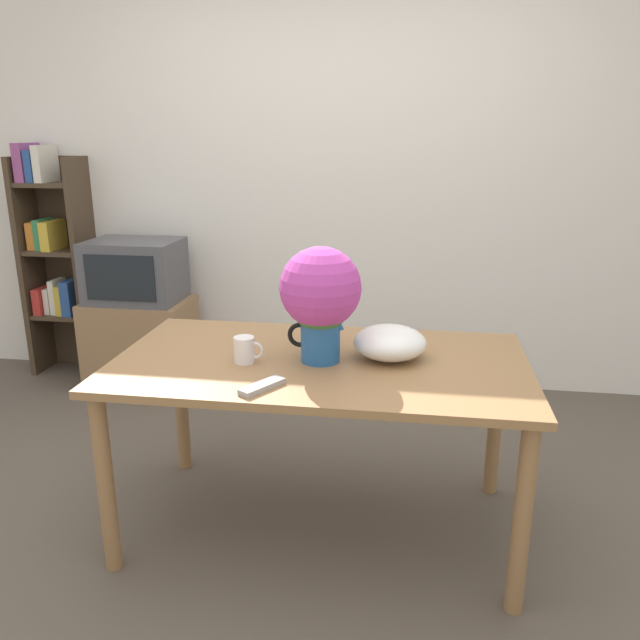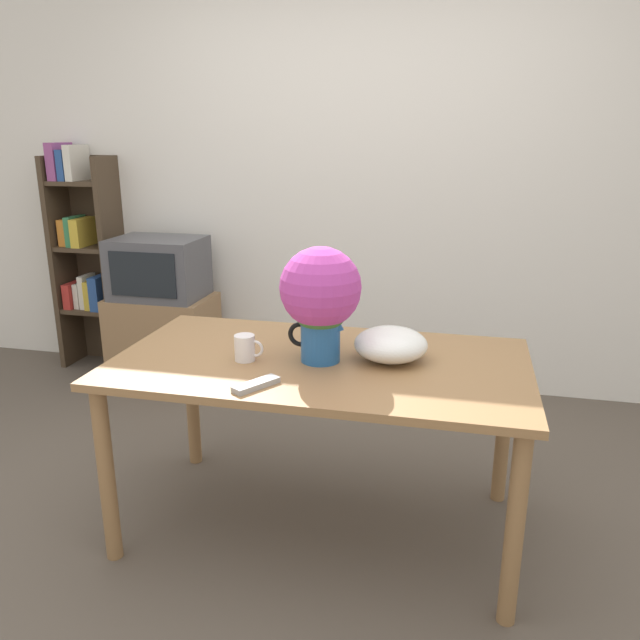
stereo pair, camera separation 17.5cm
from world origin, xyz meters
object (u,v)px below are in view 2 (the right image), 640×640
object	(u,v)px
coffee_mug	(245,348)
tv_set	(159,268)
flower_vase	(320,296)
white_bowl	(391,344)

from	to	relation	value
coffee_mug	tv_set	world-z (taller)	tv_set
flower_vase	tv_set	xyz separation A→B (m)	(-1.33, 1.30, -0.23)
white_bowl	coffee_mug	bearing A→B (deg)	-166.22
flower_vase	coffee_mug	world-z (taller)	flower_vase
flower_vase	white_bowl	distance (m)	0.32
white_bowl	tv_set	xyz separation A→B (m)	(-1.59, 1.23, -0.04)
coffee_mug	flower_vase	bearing A→B (deg)	12.83
tv_set	coffee_mug	bearing A→B (deg)	-52.16
coffee_mug	tv_set	size ratio (longest dim) A/B	0.21
flower_vase	tv_set	world-z (taller)	flower_vase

